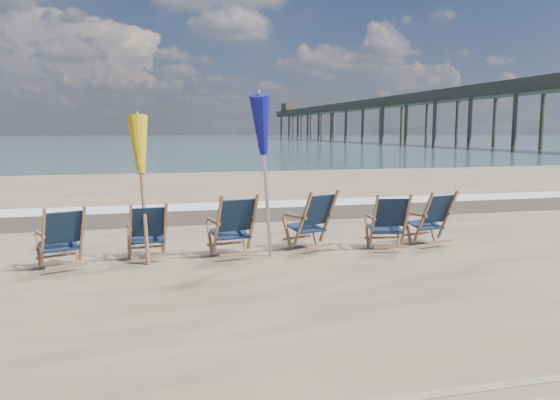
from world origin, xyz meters
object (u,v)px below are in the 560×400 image
Objects in this scene: beach_chair_2 at (253,225)px; umbrella_blue at (266,131)px; beach_chair_4 at (406,222)px; beach_chair_5 at (448,217)px; umbrella_yellow at (142,151)px; fishing_pier at (398,114)px; beach_chair_0 at (82,236)px; beach_chair_1 at (165,230)px; beach_chair_3 at (329,218)px.

umbrella_blue is at bearing 111.50° from beach_chair_2.
beach_chair_4 is 1.00× the size of beach_chair_5.
umbrella_yellow is 0.88× the size of umbrella_blue.
beach_chair_5 is 79.69m from fishing_pier.
umbrella_yellow is 0.02× the size of fishing_pier.
fishing_pier reaches higher than umbrella_yellow.
umbrella_blue is (-3.22, -0.30, 1.44)m from beach_chair_5.
beach_chair_2 is at bearing 161.20° from beach_chair_0.
beach_chair_0 is 1.03× the size of beach_chair_1.
beach_chair_2 is 81.28m from fishing_pier.
beach_chair_3 is 1.92m from umbrella_blue.
beach_chair_1 is 0.94× the size of beach_chair_4.
umbrella_yellow is (-1.61, 0.10, 1.14)m from beach_chair_2.
beach_chair_0 is at bearing -11.44° from beach_chair_5.
beach_chair_0 is 0.97× the size of beach_chair_5.
umbrella_yellow is at bearing -19.37° from beach_chair_3.
umbrella_blue reaches higher than beach_chair_0.
beach_chair_4 is at bearing 168.59° from beach_chair_1.
fishing_pier is (34.99, 71.48, 4.18)m from beach_chair_5.
beach_chair_4 is 0.95m from beach_chair_5.
beach_chair_1 is at bearing 2.68° from beach_chair_4.
beach_chair_2 is 3.37m from beach_chair_5.
umbrella_blue is (2.60, -0.17, 1.46)m from beach_chair_0.
beach_chair_0 is 1.46m from umbrella_yellow.
beach_chair_3 is at bearing 3.62° from umbrella_yellow.
beach_chair_4 is (2.46, -0.21, -0.03)m from beach_chair_2.
beach_chair_2 is 2.47m from beach_chair_4.
fishing_pier is at bearing -128.45° from beach_chair_2.
umbrella_blue reaches higher than umbrella_yellow.
beach_chair_4 is (1.13, -0.50, -0.02)m from beach_chair_3.
beach_chair_5 is (2.04, -0.23, -0.02)m from beach_chair_3.
umbrella_blue is at bearing 155.75° from beach_chair_0.
umbrella_blue reaches higher than beach_chair_3.
beach_chair_4 is at bearing 3.54° from beach_chair_5.
umbrella_yellow is (-2.94, -0.19, 1.14)m from beach_chair_3.
beach_chair_1 is (1.15, 0.22, -0.01)m from beach_chair_0.
beach_chair_5 reaches higher than beach_chair_0.
beach_chair_2 is 1.06× the size of beach_chair_5.
beach_chair_2 is at bearing -11.73° from beach_chair_5.
beach_chair_5 is at bearing 5.37° from umbrella_blue.
fishing_pier reaches higher than beach_chair_5.
umbrella_yellow is (-4.06, 0.31, 1.16)m from beach_chair_4.
fishing_pier is (40.81, 71.61, 4.19)m from beach_chair_0.
beach_chair_4 is (4.91, -0.13, 0.02)m from beach_chair_0.
fishing_pier is (38.36, 71.54, 4.15)m from beach_chair_2.
beach_chair_4 is 80.33m from fishing_pier.
beach_chair_0 is 0.92× the size of beach_chair_3.
umbrella_blue is at bearing -7.37° from beach_chair_5.
fishing_pier is at bearing -125.16° from beach_chair_1.
fishing_pier reaches higher than beach_chair_3.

